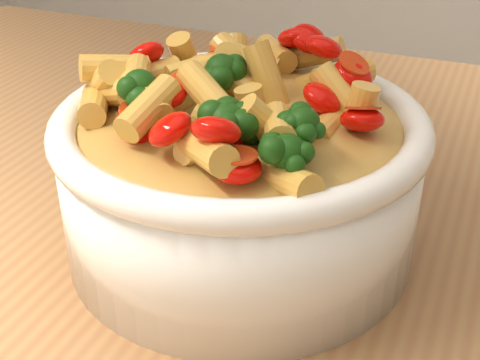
% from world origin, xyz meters
% --- Properties ---
extents(table, '(1.20, 0.80, 0.90)m').
position_xyz_m(table, '(0.00, 0.00, 0.80)').
color(table, '#A37546').
rests_on(table, ground).
extents(serving_bowl, '(0.25, 0.25, 0.11)m').
position_xyz_m(serving_bowl, '(-0.00, -0.06, 0.95)').
color(serving_bowl, white).
rests_on(serving_bowl, table).
extents(pasta_salad, '(0.20, 0.20, 0.04)m').
position_xyz_m(pasta_salad, '(-0.00, -0.06, 1.02)').
color(pasta_salad, '#F6B64D').
rests_on(pasta_salad, serving_bowl).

